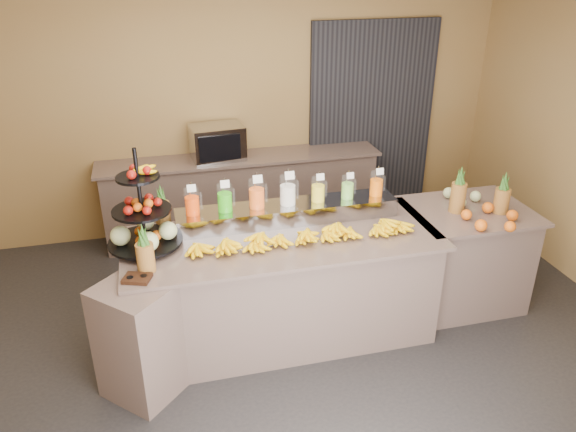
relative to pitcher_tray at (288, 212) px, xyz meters
name	(u,v)px	position (x,y,z in m)	size (l,w,h in m)	color
ground	(292,354)	(-0.11, -0.58, -1.01)	(6.00, 6.00, 0.00)	black
room_envelope	(291,103)	(0.08, 0.21, 0.87)	(6.04, 5.02, 2.82)	olive
buffet_counter	(270,291)	(-0.23, -0.32, -0.54)	(2.75, 1.25, 0.93)	gray
right_counter	(462,256)	(1.59, -0.18, -0.54)	(1.08, 0.88, 0.93)	gray
back_ledge	(242,195)	(-0.11, 1.67, -0.54)	(3.10, 0.55, 0.93)	gray
pitcher_tray	(288,212)	(0.00, 0.00, 0.00)	(1.85, 0.30, 0.15)	gray
juice_pitcher_orange_a	(192,203)	(-0.78, 0.00, 0.17)	(0.12, 0.12, 0.29)	silver
juice_pitcher_green	(225,199)	(-0.52, 0.00, 0.17)	(0.12, 0.13, 0.30)	silver
juice_pitcher_orange_b	(257,195)	(-0.26, 0.00, 0.18)	(0.13, 0.14, 0.32)	silver
juice_pitcher_milk	(288,192)	(0.00, 0.00, 0.18)	(0.13, 0.14, 0.32)	silver
juice_pitcher_lemon	(318,191)	(0.26, 0.00, 0.17)	(0.11, 0.12, 0.27)	silver
juice_pitcher_lime	(348,188)	(0.52, 0.00, 0.16)	(0.11, 0.11, 0.26)	silver
juice_pitcher_orange_c	(376,185)	(0.78, 0.00, 0.17)	(0.11, 0.12, 0.27)	silver
banana_heap	(302,233)	(0.02, -0.37, -0.01)	(1.82, 0.16, 0.15)	yellow
fruit_stand	(148,222)	(-1.13, -0.17, 0.13)	(0.71, 0.71, 0.79)	black
condiment_caddy	(137,278)	(-1.24, -0.65, -0.06)	(0.18, 0.14, 0.03)	black
pineapple_left_a	(145,254)	(-1.17, -0.54, 0.06)	(0.13, 0.13, 0.37)	brown
pineapple_left_b	(163,212)	(-1.01, 0.12, 0.07)	(0.12, 0.12, 0.39)	brown
right_fruit_pile	(484,208)	(1.62, -0.35, 0.01)	(0.49, 0.47, 0.26)	brown
oven_warmer	(217,142)	(-0.36, 1.67, 0.11)	(0.55, 0.39, 0.37)	gray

